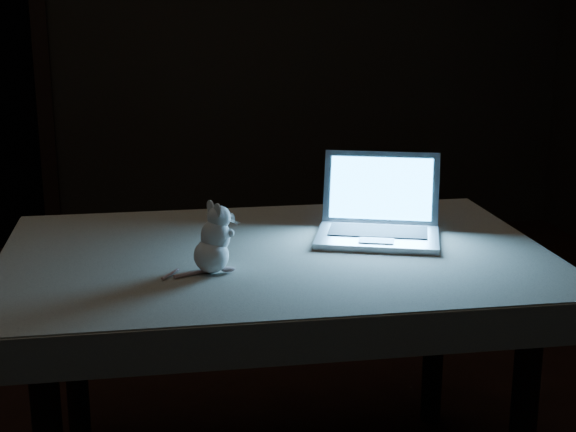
{
  "coord_description": "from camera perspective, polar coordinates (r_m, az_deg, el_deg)",
  "views": [
    {
      "loc": [
        -0.15,
        -2.01,
        1.32
      ],
      "look_at": [
        0.23,
        0.06,
        0.76
      ],
      "focal_mm": 52.0,
      "sensor_mm": 36.0,
      "label": 1
    }
  ],
  "objects": [
    {
      "name": "table",
      "position": [
        2.24,
        -0.79,
        -10.97
      ],
      "size": [
        1.29,
        0.84,
        0.68
      ],
      "primitive_type": null,
      "rotation": [
        0.0,
        0.0,
        -0.02
      ],
      "color": "black",
      "rests_on": "floor"
    },
    {
      "name": "laptop",
      "position": [
        2.19,
        6.21,
        1.05
      ],
      "size": [
        0.39,
        0.37,
        0.22
      ],
      "primitive_type": null,
      "rotation": [
        0.0,
        0.0,
        -0.33
      ],
      "color": "#AAAAAE",
      "rests_on": "tablecloth"
    },
    {
      "name": "plush_mouse",
      "position": [
        1.94,
        -5.3,
        -1.51
      ],
      "size": [
        0.15,
        0.15,
        0.17
      ],
      "primitive_type": null,
      "rotation": [
        0.0,
        0.0,
        -0.22
      ],
      "color": "white",
      "rests_on": "tablecloth"
    },
    {
      "name": "tablecloth",
      "position": [
        2.09,
        -3.17,
        -3.99
      ],
      "size": [
        1.48,
        1.08,
        0.09
      ],
      "primitive_type": null,
      "rotation": [
        0.0,
        0.0,
        -0.13
      ],
      "color": "#BCB29C",
      "rests_on": "table"
    }
  ]
}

